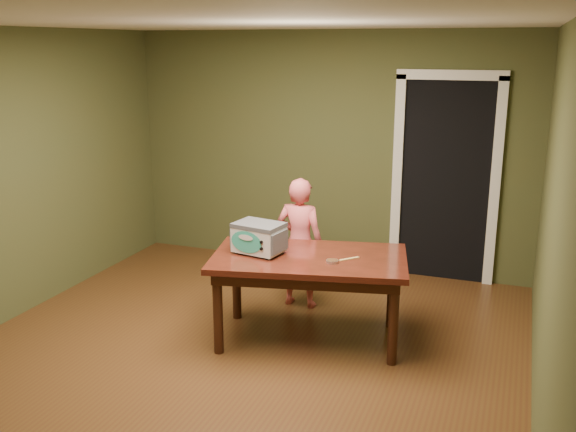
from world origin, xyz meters
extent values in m
plane|color=#523417|center=(0.00, 0.00, 0.00)|extent=(5.00, 5.00, 0.00)
cube|color=#414927|center=(0.00, 2.50, 1.30)|extent=(4.50, 0.02, 2.60)
cube|color=#414927|center=(2.25, 0.00, 1.30)|extent=(0.02, 5.00, 2.60)
cube|color=white|center=(0.00, 0.00, 2.60)|extent=(4.50, 5.00, 0.02)
cube|color=black|center=(1.30, 2.80, 1.05)|extent=(0.90, 0.60, 2.10)
cube|color=black|center=(1.30, 2.48, 1.05)|extent=(0.90, 0.02, 2.10)
cube|color=white|center=(0.80, 2.47, 1.05)|extent=(0.10, 0.06, 2.20)
cube|color=white|center=(1.80, 2.47, 1.05)|extent=(0.10, 0.06, 2.20)
cube|color=white|center=(1.30, 2.47, 2.15)|extent=(1.10, 0.06, 0.10)
cube|color=#37140C|center=(0.45, 0.56, 0.72)|extent=(1.76, 1.22, 0.05)
cube|color=black|center=(0.45, 0.56, 0.65)|extent=(1.61, 1.08, 0.10)
cylinder|color=black|center=(-0.16, 0.07, 0.35)|extent=(0.08, 0.08, 0.70)
cylinder|color=black|center=(-0.31, 0.76, 0.35)|extent=(0.08, 0.08, 0.70)
cylinder|color=black|center=(1.21, 0.37, 0.35)|extent=(0.08, 0.08, 0.70)
cylinder|color=black|center=(1.06, 1.06, 0.35)|extent=(0.08, 0.08, 0.70)
cylinder|color=#4C4F54|center=(-0.15, 0.42, 0.76)|extent=(0.03, 0.03, 0.02)
cylinder|color=#4C4F54|center=(-0.11, 0.63, 0.76)|extent=(0.03, 0.03, 0.02)
cylinder|color=#4C4F54|center=(0.17, 0.36, 0.76)|extent=(0.03, 0.03, 0.02)
cylinder|color=#4C4F54|center=(0.20, 0.57, 0.76)|extent=(0.03, 0.03, 0.02)
cube|color=silver|center=(0.03, 0.50, 0.88)|extent=(0.43, 0.34, 0.22)
cube|color=#4C4F54|center=(0.03, 0.50, 0.99)|extent=(0.44, 0.35, 0.03)
cube|color=#4C4F54|center=(-0.17, 0.53, 0.88)|extent=(0.06, 0.25, 0.17)
cube|color=#4C4F54|center=(0.23, 0.46, 0.88)|extent=(0.06, 0.25, 0.17)
ellipsoid|color=teal|center=(-0.03, 0.36, 0.88)|extent=(0.29, 0.06, 0.19)
cylinder|color=black|center=(0.12, 0.33, 0.90)|extent=(0.03, 0.02, 0.03)
cylinder|color=black|center=(0.12, 0.33, 0.84)|extent=(0.02, 0.02, 0.02)
cylinder|color=silver|center=(0.68, 0.47, 0.76)|extent=(0.10, 0.10, 0.02)
cylinder|color=#4F301A|center=(0.68, 0.47, 0.77)|extent=(0.09, 0.09, 0.01)
cube|color=tan|center=(0.78, 0.60, 0.75)|extent=(0.14, 0.15, 0.01)
imported|color=#E55E63|center=(0.13, 1.25, 0.63)|extent=(0.46, 0.31, 1.25)
camera|label=1|loc=(2.03, -4.22, 2.45)|focal=40.00mm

